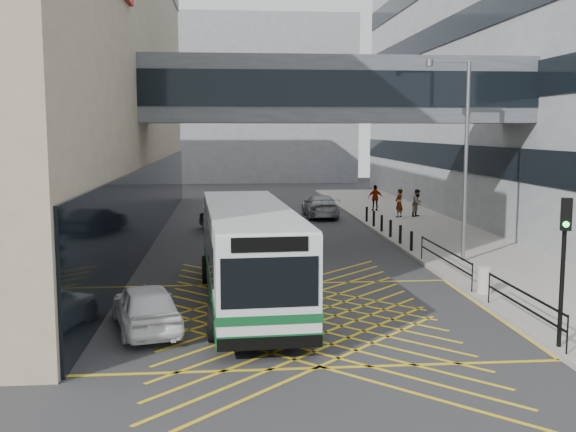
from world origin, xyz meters
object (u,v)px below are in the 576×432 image
object	(u,v)px
litter_bin	(484,280)
car_silver	(320,205)
pedestrian_b	(418,203)
pedestrian_c	(375,198)
car_dark	(223,219)
street_lamp	(462,148)
pedestrian_a	(399,203)
traffic_light	(564,251)
bus	(248,252)
car_white	(146,306)

from	to	relation	value
litter_bin	car_silver	bearing A→B (deg)	96.87
pedestrian_b	pedestrian_c	distance (m)	3.93
car_dark	street_lamp	distance (m)	14.90
street_lamp	pedestrian_b	size ratio (longest dim) A/B	4.80
pedestrian_a	pedestrian_c	bearing A→B (deg)	-120.63
street_lamp	pedestrian_b	distance (m)	15.34
litter_bin	pedestrian_a	bearing A→B (deg)	83.72
traffic_light	pedestrian_b	bearing A→B (deg)	104.74
pedestrian_b	pedestrian_c	size ratio (longest dim) A/B	0.99
street_lamp	pedestrian_c	size ratio (longest dim) A/B	4.77
car_dark	street_lamp	xyz separation A→B (m)	(10.00, -10.22, 4.21)
car_silver	pedestrian_b	xyz separation A→B (m)	(6.09, -1.46, 0.25)
street_lamp	litter_bin	bearing A→B (deg)	-100.24
traffic_light	pedestrian_a	world-z (taller)	traffic_light
bus	pedestrian_c	bearing A→B (deg)	64.94
car_dark	pedestrian_b	distance (m)	13.17
car_white	traffic_light	size ratio (longest dim) A/B	1.15
pedestrian_b	pedestrian_c	xyz separation A→B (m)	(-2.00, 3.39, 0.01)
street_lamp	pedestrian_a	xyz separation A→B (m)	(1.14, 14.39, -3.87)
car_white	street_lamp	bearing A→B (deg)	-160.01
car_dark	pedestrian_a	size ratio (longest dim) A/B	2.55
pedestrian_c	street_lamp	bearing A→B (deg)	90.62
traffic_light	pedestrian_c	xyz separation A→B (m)	(1.79, 29.49, -1.63)
car_dark	litter_bin	size ratio (longest dim) A/B	5.25
car_dark	street_lamp	world-z (taller)	street_lamp
traffic_light	street_lamp	distance (m)	11.77
litter_bin	pedestrian_a	xyz separation A→B (m)	(2.20, 20.01, 0.46)
street_lamp	pedestrian_a	distance (m)	14.94
car_dark	pedestrian_a	bearing A→B (deg)	-178.65
bus	car_silver	xyz separation A→B (m)	(5.40, 21.81, -0.95)
pedestrian_b	litter_bin	bearing A→B (deg)	-143.66
street_lamp	pedestrian_c	bearing A→B (deg)	89.22
bus	pedestrian_b	distance (m)	23.38
traffic_light	pedestrian_b	size ratio (longest dim) A/B	2.21
bus	pedestrian_b	bearing A→B (deg)	57.29
traffic_light	bus	bearing A→B (deg)	166.22
car_dark	pedestrian_a	xyz separation A→B (m)	(11.13, 4.17, 0.34)
car_white	pedestrian_c	xyz separation A→B (m)	(12.50, 26.48, 0.34)
pedestrian_a	pedestrian_c	world-z (taller)	pedestrian_a
car_white	street_lamp	world-z (taller)	street_lamp
pedestrian_b	car_silver	bearing A→B (deg)	122.60
car_white	pedestrian_b	world-z (taller)	pedestrian_b
bus	pedestrian_c	distance (m)	25.57
bus	litter_bin	xyz separation A→B (m)	(8.02, 0.09, -1.13)
bus	traffic_light	world-z (taller)	traffic_light
pedestrian_c	traffic_light	bearing A→B (deg)	88.45
pedestrian_b	traffic_light	bearing A→B (deg)	-142.18
car_white	litter_bin	xyz separation A→B (m)	(11.02, 2.83, -0.10)
street_lamp	pedestrian_b	world-z (taller)	street_lamp
car_white	pedestrian_a	xyz separation A→B (m)	(13.22, 22.84, 0.36)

